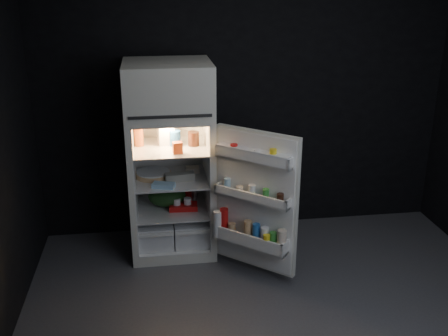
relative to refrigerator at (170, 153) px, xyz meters
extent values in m
cube|color=#4B4B50|center=(0.76, -1.32, -0.96)|extent=(4.00, 3.40, 0.00)
cube|color=black|center=(0.76, 0.38, 0.39)|extent=(4.00, 0.00, 2.70)
cube|color=black|center=(0.76, -3.02, 0.39)|extent=(4.00, 0.00, 2.70)
cube|color=silver|center=(0.00, -0.02, -0.91)|extent=(0.76, 0.70, 0.10)
cube|color=silver|center=(-0.35, -0.02, -0.26)|extent=(0.05, 0.70, 1.20)
cube|color=silver|center=(0.36, -0.02, -0.26)|extent=(0.05, 0.70, 1.20)
cube|color=white|center=(0.00, 0.30, -0.26)|extent=(0.66, 0.05, 1.20)
cube|color=silver|center=(0.00, -0.02, 0.37)|extent=(0.76, 0.70, 0.06)
cube|color=silver|center=(0.00, -0.02, 0.61)|extent=(0.76, 0.70, 0.42)
cube|color=black|center=(0.00, -0.38, 0.43)|extent=(0.68, 0.01, 0.02)
cube|color=white|center=(-0.33, -0.05, -0.26)|extent=(0.01, 0.65, 1.20)
cube|color=white|center=(0.33, -0.05, -0.26)|extent=(0.01, 0.65, 1.20)
cube|color=white|center=(0.00, -0.05, 0.34)|extent=(0.66, 0.65, 0.01)
cube|color=white|center=(0.00, -0.05, -0.85)|extent=(0.66, 0.65, 0.01)
cube|color=white|center=(0.00, -0.05, 0.06)|extent=(0.65, 0.63, 0.01)
cube|color=white|center=(0.00, -0.05, -0.24)|extent=(0.65, 0.63, 0.01)
cube|color=white|center=(0.00, -0.05, -0.54)|extent=(0.65, 0.63, 0.01)
cube|color=white|center=(-0.16, -0.03, -0.74)|extent=(0.32, 0.59, 0.22)
cube|color=white|center=(0.17, -0.03, -0.74)|extent=(0.32, 0.59, 0.22)
cube|color=white|center=(-0.16, -0.35, -0.65)|extent=(0.32, 0.02, 0.03)
cube|color=white|center=(0.17, -0.35, -0.65)|extent=(0.32, 0.02, 0.03)
cube|color=#FFE5B2|center=(0.00, -0.10, 0.32)|extent=(0.14, 0.14, 0.02)
cube|color=silver|center=(0.68, -0.60, -0.26)|extent=(0.60, 0.54, 1.22)
cube|color=white|center=(0.66, -0.62, -0.26)|extent=(0.55, 0.48, 1.18)
cube|color=white|center=(0.64, -0.66, 0.11)|extent=(0.57, 0.52, 0.02)
cube|color=white|center=(0.61, -0.68, 0.15)|extent=(0.52, 0.46, 0.10)
cube|color=white|center=(0.88, -0.87, 0.15)|extent=(0.07, 0.08, 0.10)
cube|color=white|center=(0.39, -0.44, 0.15)|extent=(0.07, 0.08, 0.10)
cube|color=white|center=(0.63, -0.66, -0.22)|extent=(0.58, 0.52, 0.02)
cube|color=white|center=(0.61, -0.69, -0.19)|extent=(0.52, 0.46, 0.09)
cube|color=white|center=(0.88, -0.88, -0.19)|extent=(0.08, 0.09, 0.09)
cube|color=white|center=(0.38, -0.44, -0.19)|extent=(0.08, 0.09, 0.09)
cube|color=white|center=(0.62, -0.67, -0.63)|extent=(0.60, 0.55, 0.02)
cube|color=white|center=(0.58, -0.72, -0.57)|extent=(0.52, 0.46, 0.13)
cube|color=white|center=(0.87, -0.89, -0.57)|extent=(0.11, 0.12, 0.13)
cube|color=white|center=(0.37, -0.46, -0.57)|extent=(0.11, 0.12, 0.13)
cube|color=white|center=(0.64, -0.66, 0.21)|extent=(0.56, 0.50, 0.02)
cylinder|color=yellow|center=(0.77, -0.77, 0.19)|extent=(0.08, 0.08, 0.13)
cylinder|color=white|center=(0.67, -0.68, 0.17)|extent=(0.08, 0.08, 0.10)
cylinder|color=#B5100F|center=(0.50, -0.54, 0.18)|extent=(0.08, 0.08, 0.10)
cylinder|color=black|center=(0.83, -0.83, -0.16)|extent=(0.08, 0.08, 0.10)
cylinder|color=#338C33|center=(0.73, -0.74, -0.15)|extent=(0.07, 0.07, 0.12)
cylinder|color=silver|center=(0.63, -0.66, -0.15)|extent=(0.08, 0.08, 0.12)
cylinder|color=beige|center=(0.54, -0.58, -0.17)|extent=(0.08, 0.08, 0.08)
cylinder|color=#93C3E4|center=(0.45, -0.50, -0.15)|extent=(0.08, 0.08, 0.13)
cylinder|color=beige|center=(0.85, -0.87, -0.51)|extent=(0.11, 0.11, 0.21)
cylinder|color=#338C33|center=(0.78, -0.82, -0.53)|extent=(0.08, 0.08, 0.17)
cylinder|color=white|center=(0.72, -0.77, -0.52)|extent=(0.10, 0.10, 0.19)
cylinder|color=#1E55A4|center=(0.66, -0.71, -0.52)|extent=(0.09, 0.09, 0.20)
cylinder|color=tan|center=(0.60, -0.66, -0.51)|extent=(0.10, 0.10, 0.20)
cylinder|color=tan|center=(0.48, -0.56, -0.55)|extent=(0.09, 0.09, 0.14)
cylinder|color=#B5100F|center=(0.42, -0.50, -0.49)|extent=(0.10, 0.10, 0.25)
cylinder|color=yellow|center=(0.73, -0.82, -0.54)|extent=(0.08, 0.08, 0.15)
cylinder|color=white|center=(0.37, -0.51, -0.50)|extent=(0.10, 0.10, 0.24)
cylinder|color=white|center=(0.42, -0.50, -0.37)|extent=(0.05, 0.05, 0.02)
cube|color=white|center=(-0.03, 0.05, 0.19)|extent=(0.16, 0.16, 0.24)
cylinder|color=#1E55A4|center=(0.05, -0.02, 0.14)|extent=(0.12, 0.12, 0.14)
cylinder|color=black|center=(0.21, -0.04, 0.14)|extent=(0.13, 0.13, 0.13)
cylinder|color=#AB4B1B|center=(-0.27, 0.03, 0.18)|extent=(0.09, 0.09, 0.22)
cube|color=#C94317|center=(0.06, -0.24, 0.12)|extent=(0.09, 0.07, 0.10)
cube|color=gray|center=(0.07, -0.12, -0.19)|extent=(0.27, 0.13, 0.07)
cylinder|color=tan|center=(-0.16, 0.01, -0.21)|extent=(0.33, 0.33, 0.04)
cube|color=#93C3E4|center=(-0.08, -0.27, -0.21)|extent=(0.21, 0.15, 0.04)
cube|color=beige|center=(0.21, 0.08, -0.20)|extent=(0.12, 0.10, 0.05)
ellipsoid|color=#193815|center=(-0.04, 0.02, -0.43)|extent=(0.40, 0.36, 0.20)
cube|color=#B5100F|center=(0.10, -0.09, -0.50)|extent=(0.27, 0.16, 0.05)
cylinder|color=#B5100F|center=(0.16, 0.11, -0.48)|extent=(0.09, 0.09, 0.09)
cylinder|color=silver|center=(0.22, 0.14, -0.48)|extent=(0.07, 0.07, 0.09)
camera|label=1|loc=(-0.16, -4.54, 1.53)|focal=42.00mm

